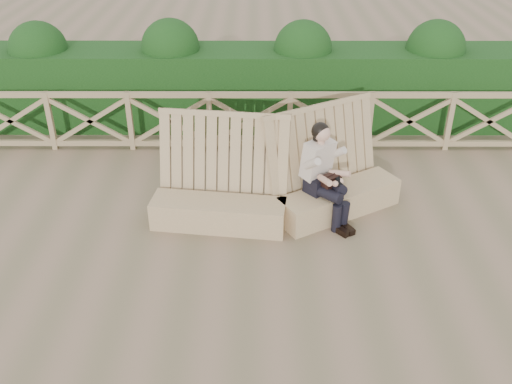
{
  "coord_description": "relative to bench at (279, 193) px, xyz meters",
  "views": [
    {
      "loc": [
        0.14,
        -5.93,
        4.62
      ],
      "look_at": [
        0.13,
        0.4,
        0.9
      ],
      "focal_mm": 40.0,
      "sensor_mm": 36.0,
      "label": 1
    }
  ],
  "objects": [
    {
      "name": "bench",
      "position": [
        0.0,
        0.0,
        0.0
      ],
      "size": [
        3.71,
        1.64,
        1.55
      ],
      "rotation": [
        0.0,
        0.0,
        0.25
      ],
      "color": "#9A8358",
      "rests_on": "ground"
    },
    {
      "name": "guardrail",
      "position": [
        -0.46,
        2.26,
        0.17
      ],
      "size": [
        10.1,
        0.09,
        1.1
      ],
      "color": "#8B7351",
      "rests_on": "ground"
    },
    {
      "name": "hedge",
      "position": [
        -0.46,
        3.46,
        0.36
      ],
      "size": [
        12.0,
        1.2,
        1.5
      ],
      "primitive_type": "cube",
      "color": "black",
      "rests_on": "ground"
    },
    {
      "name": "woman",
      "position": [
        0.63,
        -0.02,
        0.38
      ],
      "size": [
        0.82,
        0.94,
        1.48
      ],
      "rotation": [
        0.0,
        0.0,
        0.71
      ],
      "color": "black",
      "rests_on": "ground"
    },
    {
      "name": "ground",
      "position": [
        -0.46,
        -1.24,
        -0.39
      ],
      "size": [
        60.0,
        60.0,
        0.0
      ],
      "primitive_type": "plane",
      "color": "brown",
      "rests_on": "ground"
    }
  ]
}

